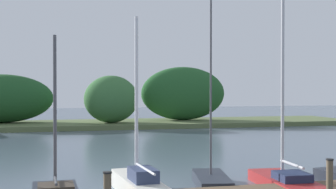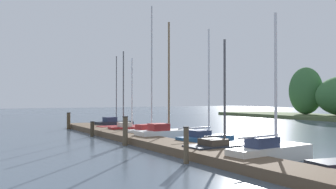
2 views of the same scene
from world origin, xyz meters
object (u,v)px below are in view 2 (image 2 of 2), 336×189
sailboat_5 (207,138)px  sailboat_6 (222,147)px  sailboat_0 (115,124)px  mooring_piling_1 (92,129)px  sailboat_7 (273,151)px  mooring_piling_2 (125,131)px  sailboat_2 (130,128)px  sailboat_4 (167,133)px  mooring_piling_0 (69,121)px  mooring_piling_3 (186,145)px  sailboat_1 (122,127)px  sailboat_3 (150,130)px

sailboat_5 → sailboat_6: bearing=-117.7°
sailboat_0 → mooring_piling_1: size_ratio=6.13×
sailboat_7 → mooring_piling_2: size_ratio=3.82×
mooring_piling_1 → sailboat_6: bearing=14.9°
sailboat_2 → sailboat_7: bearing=-84.7°
sailboat_0 → sailboat_6: size_ratio=1.18×
sailboat_4 → mooring_piling_2: sailboat_4 is taller
sailboat_7 → mooring_piling_0: size_ratio=4.37×
sailboat_2 → mooring_piling_2: size_ratio=3.47×
sailboat_7 → mooring_piling_3: (-1.31, -3.03, 0.27)m
sailboat_5 → mooring_piling_1: (-7.14, -3.65, 0.12)m
mooring_piling_2 → mooring_piling_3: size_ratio=1.09×
mooring_piling_2 → sailboat_1: bearing=158.2°
mooring_piling_1 → mooring_piling_2: size_ratio=0.64×
sailboat_2 → sailboat_7: size_ratio=0.91×
sailboat_4 → sailboat_6: 5.51m
sailboat_4 → mooring_piling_0: (-10.49, -2.82, 0.21)m
mooring_piling_3 → sailboat_5: bearing=135.6°
sailboat_6 → mooring_piling_0: bearing=97.5°
sailboat_7 → sailboat_3: bearing=85.0°
sailboat_5 → mooring_piling_1: sailboat_5 is taller
sailboat_3 → mooring_piling_3: sailboat_3 is taller
mooring_piling_0 → mooring_piling_3: (17.20, -0.20, 0.03)m
mooring_piling_0 → sailboat_0: bearing=73.4°
sailboat_0 → sailboat_5: 12.40m
sailboat_5 → mooring_piling_0: bearing=99.4°
sailboat_6 → mooring_piling_0: size_ratio=3.83×
sailboat_6 → sailboat_0: bearing=85.0°
mooring_piling_0 → mooring_piling_3: bearing=-0.7°
sailboat_7 → mooring_piling_1: size_ratio=5.95×
sailboat_0 → sailboat_2: size_ratio=1.14×
mooring_piling_1 → mooring_piling_2: 5.03m
sailboat_1 → mooring_piling_3: 14.11m
sailboat_7 → mooring_piling_0: bearing=94.3°
sailboat_2 → sailboat_6: bearing=-86.7°
sailboat_3 → sailboat_7: (10.32, -0.11, -0.01)m
sailboat_5 → sailboat_7: size_ratio=1.05×
sailboat_4 → sailboat_3: bearing=85.4°
sailboat_4 → sailboat_6: sailboat_4 is taller
sailboat_0 → sailboat_1: 2.49m
mooring_piling_0 → mooring_piling_1: mooring_piling_0 is taller
sailboat_6 → mooring_piling_3: bearing=-156.4°
sailboat_2 → mooring_piling_0: sailboat_2 is taller
sailboat_3 → sailboat_5: (5.23, 0.56, -0.06)m
sailboat_0 → mooring_piling_0: 3.61m
sailboat_2 → sailboat_7: (12.78, 0.14, 0.06)m
sailboat_2 → mooring_piling_1: bearing=-164.5°
mooring_piling_2 → mooring_piling_3: 5.90m
sailboat_7 → mooring_piling_3: size_ratio=4.16×
mooring_piling_1 → sailboat_3: bearing=58.3°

